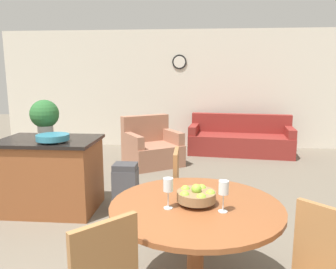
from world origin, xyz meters
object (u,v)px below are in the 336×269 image
Objects in this scene: teal_bowl at (53,137)px; potted_plant at (45,116)px; dining_chair_far_side at (187,194)px; trash_bin at (126,188)px; wine_glass_left at (168,186)px; fruit_bowl at (196,195)px; wine_glass_right at (224,189)px; couch at (240,140)px; kitchen_island at (51,175)px; armchair at (151,149)px; dining_table at (196,226)px.

potted_plant is (-0.25, 0.36, 0.21)m from teal_bowl.
dining_chair_far_side is 1.06m from trash_bin.
wine_glass_left is 0.48× the size of potted_plant.
dining_chair_far_side is 3.34× the size of fruit_bowl.
wine_glass_right is (0.18, -0.12, 0.10)m from fruit_bowl.
dining_chair_far_side is 4.28× the size of wine_glass_left.
dining_chair_far_side is 0.42× the size of couch.
wine_glass_right is 2.62m from kitchen_island.
armchair is (0.83, 2.40, -0.66)m from teal_bowl.
teal_bowl is 0.80× the size of potted_plant.
trash_bin is 0.27× the size of couch.
fruit_bowl is 0.24m from wine_glass_left.
kitchen_island is (-1.61, 1.61, -0.46)m from wine_glass_left.
wine_glass_left is 2.05m from teal_bowl.
teal_bowl reaches higher than couch.
fruit_bowl is at bearing -41.59° from potted_plant.
couch is at bearing 52.66° from teal_bowl.
potted_plant reaches higher than dining_table.
couch is 2.07m from armchair.
fruit_bowl is 0.24× the size of kitchen_island.
wine_glass_right reaches higher than dining_table.
couch is (1.04, 3.92, -0.22)m from dining_chair_far_side.
couch reaches higher than dining_table.
teal_bowl is (0.14, -0.18, 0.51)m from kitchen_island.
dining_chair_far_side is at bearing 83.45° from wine_glass_left.
dining_chair_far_side is at bearing -98.19° from couch.
wine_glass_left is (-0.20, -0.09, 0.33)m from dining_table.
kitchen_island is at bearing 140.48° from wine_glass_right.
kitchen_island is 0.95× the size of armchair.
fruit_bowl is 0.24m from wine_glass_right.
dining_chair_far_side reaches higher than fruit_bowl.
kitchen_island is at bearing -111.66° from dining_chair_far_side.
dining_table is at bearing -40.18° from kitchen_island.
wine_glass_right reaches higher than kitchen_island.
teal_bowl is (-1.67, 1.35, 0.14)m from fruit_bowl.
dining_table is at bearing 147.65° from wine_glass_right.
fruit_bowl is (0.00, -0.00, 0.24)m from dining_table.
kitchen_island is at bearing 134.87° from wine_glass_left.
wine_glass_left is 0.10× the size of couch.
armchair is at bearing 89.28° from trash_bin.
fruit_bowl is at bearing 24.35° from wine_glass_left.
potted_plant reaches higher than dining_chair_far_side.
armchair is at bearing 99.49° from wine_glass_left.
kitchen_island is 0.53× the size of couch.
fruit_bowl is 0.47× the size of trash_bin.
armchair is (-0.84, 3.74, -0.28)m from dining_table.
teal_bowl is (-1.47, 1.44, 0.05)m from wine_glass_left.
potted_plant is at bearing -126.26° from couch.
wine_glass_left is 0.59× the size of teal_bowl.
kitchen_island reaches higher than fruit_bowl.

